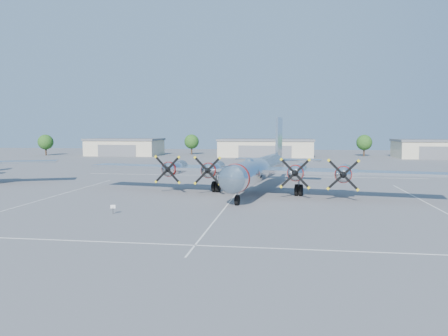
# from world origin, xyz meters

# --- Properties ---
(ground) EXTENTS (260.00, 260.00, 0.00)m
(ground) POSITION_xyz_m (0.00, 0.00, 0.00)
(ground) COLOR #515154
(ground) RESTS_ON ground
(parking_lines) EXTENTS (60.00, 50.08, 0.01)m
(parking_lines) POSITION_xyz_m (0.00, -1.75, 0.01)
(parking_lines) COLOR silver
(parking_lines) RESTS_ON ground
(hangar_west) EXTENTS (22.60, 14.60, 5.40)m
(hangar_west) POSITION_xyz_m (-45.00, 81.96, 2.71)
(hangar_west) COLOR #BCB395
(hangar_west) RESTS_ON ground
(hangar_center) EXTENTS (28.60, 14.60, 5.40)m
(hangar_center) POSITION_xyz_m (0.00, 81.96, 2.71)
(hangar_center) COLOR #BCB395
(hangar_center) RESTS_ON ground
(hangar_east) EXTENTS (20.60, 14.60, 5.40)m
(hangar_east) POSITION_xyz_m (48.00, 81.96, 2.71)
(hangar_east) COLOR #BCB395
(hangar_east) RESTS_ON ground
(tree_far_west) EXTENTS (4.80, 4.80, 6.64)m
(tree_far_west) POSITION_xyz_m (-70.00, 78.00, 4.22)
(tree_far_west) COLOR #382619
(tree_far_west) RESTS_ON ground
(tree_west) EXTENTS (4.80, 4.80, 6.64)m
(tree_west) POSITION_xyz_m (-25.00, 90.00, 4.22)
(tree_west) COLOR #382619
(tree_west) RESTS_ON ground
(tree_east) EXTENTS (4.80, 4.80, 6.64)m
(tree_east) POSITION_xyz_m (30.00, 88.00, 4.22)
(tree_east) COLOR #382619
(tree_east) RESTS_ON ground
(main_bomber_b29) EXTENTS (50.51, 38.57, 10.16)m
(main_bomber_b29) POSITION_xyz_m (2.89, 5.40, 0.00)
(main_bomber_b29) COLOR silver
(main_bomber_b29) RESTS_ON ground
(info_placard) EXTENTS (0.47, 0.17, 0.92)m
(info_placard) POSITION_xyz_m (-10.30, -11.88, 0.65)
(info_placard) COLOR black
(info_placard) RESTS_ON ground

